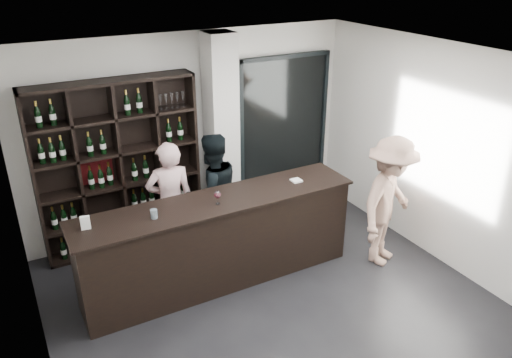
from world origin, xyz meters
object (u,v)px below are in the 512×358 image
taster_pink (171,203)px  taster_black (212,194)px  tasting_counter (219,241)px  customer (389,202)px  wine_shelf (119,167)px

taster_pink → taster_black: bearing=-172.1°
taster_black → tasting_counter: bearing=64.8°
taster_black → customer: 2.35m
wine_shelf → taster_black: (1.05, -0.72, -0.34)m
taster_pink → customer: 2.86m
wine_shelf → taster_pink: 0.90m
tasting_counter → taster_black: taster_black is taller
tasting_counter → customer: size_ratio=1.97×
wine_shelf → tasting_counter: 1.78m
wine_shelf → taster_black: wine_shelf is taller
tasting_counter → customer: 2.26m
taster_pink → tasting_counter: bearing=124.3°
taster_pink → taster_black: size_ratio=0.99×
wine_shelf → tasting_counter: bearing=-61.4°
wine_shelf → tasting_counter: size_ratio=0.68×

